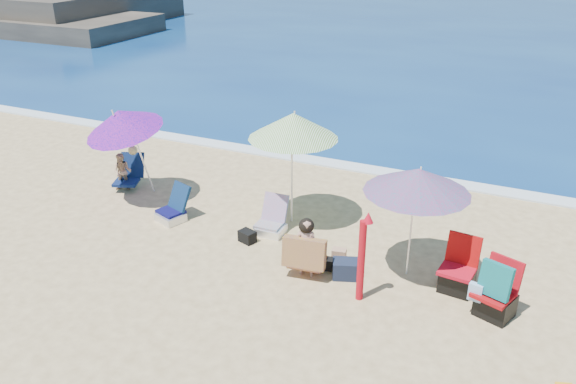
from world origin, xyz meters
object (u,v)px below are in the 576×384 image
at_px(umbrella_blue, 122,121).
at_px(camp_chair_left, 458,275).
at_px(umbrella_striped, 293,126).
at_px(camp_chair_right, 495,296).
at_px(chair_rainbow, 272,223).
at_px(person_center, 306,249).
at_px(furled_umbrella, 363,253).
at_px(umbrella_turquoise, 418,181).
at_px(person_left, 125,171).
at_px(chair_navy, 173,211).

bearing_deg(umbrella_blue, camp_chair_left, -4.16).
bearing_deg(umbrella_striped, camp_chair_right, -21.41).
bearing_deg(chair_rainbow, umbrella_blue, 179.91).
distance_m(chair_rainbow, person_center, 1.64).
xyz_separation_m(umbrella_striped, furled_umbrella, (2.02, -1.95, -1.13)).
xyz_separation_m(umbrella_turquoise, chair_rainbow, (-2.71, 0.35, -1.51)).
height_order(umbrella_turquoise, person_left, umbrella_turquoise).
height_order(chair_rainbow, camp_chair_left, camp_chair_left).
relative_size(umbrella_blue, chair_navy, 2.83).
relative_size(furled_umbrella, camp_chair_left, 1.65).
height_order(camp_chair_right, person_left, camp_chair_right).
relative_size(umbrella_striped, person_center, 2.16).
height_order(umbrella_turquoise, chair_rainbow, umbrella_turquoise).
distance_m(umbrella_turquoise, person_left, 6.68).
height_order(umbrella_blue, camp_chair_left, umbrella_blue).
distance_m(chair_navy, chair_rainbow, 2.03).
height_order(umbrella_blue, person_left, umbrella_blue).
height_order(furled_umbrella, person_center, furled_umbrella).
distance_m(umbrella_blue, chair_rainbow, 3.66).
relative_size(chair_rainbow, camp_chair_right, 0.72).
bearing_deg(camp_chair_right, furled_umbrella, -168.20).
xyz_separation_m(umbrella_turquoise, umbrella_blue, (-6.02, 0.36, 0.07)).
distance_m(umbrella_turquoise, furled_umbrella, 1.43).
height_order(umbrella_blue, chair_rainbow, umbrella_blue).
bearing_deg(umbrella_turquoise, umbrella_striped, 159.67).
xyz_separation_m(umbrella_turquoise, furled_umbrella, (-0.51, -1.01, -0.87)).
bearing_deg(chair_rainbow, umbrella_striped, 73.32).
bearing_deg(furled_umbrella, person_center, 166.25).
bearing_deg(person_left, camp_chair_left, -7.40).
bearing_deg(chair_navy, person_center, -13.62).
height_order(umbrella_blue, furled_umbrella, umbrella_blue).
bearing_deg(person_left, furled_umbrella, -16.91).
bearing_deg(umbrella_blue, chair_navy, -14.95).
bearing_deg(camp_chair_right, chair_rainbow, 166.88).
relative_size(chair_navy, person_center, 0.73).
bearing_deg(camp_chair_right, umbrella_blue, 172.59).
xyz_separation_m(camp_chair_right, person_left, (-7.92, 1.42, 0.08)).
bearing_deg(person_left, umbrella_blue, -43.02).
xyz_separation_m(umbrella_blue, chair_navy, (1.31, -0.35, -1.58)).
relative_size(umbrella_striped, camp_chair_left, 2.46).
relative_size(chair_navy, person_left, 0.81).
bearing_deg(camp_chair_left, umbrella_blue, 175.84).
relative_size(umbrella_turquoise, chair_navy, 2.54).
height_order(chair_navy, chair_rainbow, chair_rainbow).
bearing_deg(person_left, umbrella_turquoise, -7.11).
height_order(umbrella_striped, camp_chair_right, umbrella_striped).
height_order(umbrella_turquoise, umbrella_blue, umbrella_blue).
xyz_separation_m(chair_rainbow, camp_chair_right, (4.12, -0.96, 0.16)).
distance_m(camp_chair_left, person_left, 7.37).
xyz_separation_m(chair_rainbow, person_left, (-3.79, 0.46, 0.24)).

